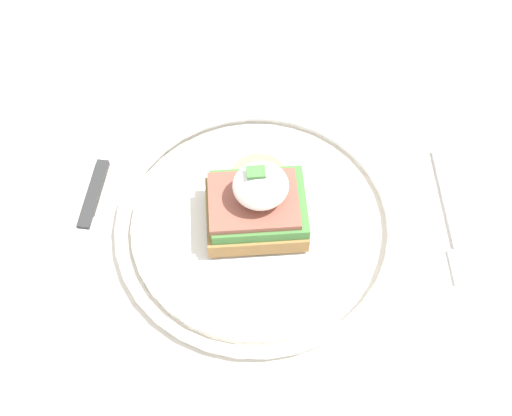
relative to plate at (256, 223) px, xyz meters
The scene contains 6 objects.
ground_plane 0.78m from the plate, 54.68° to the right, with size 6.00×6.00×0.00m, color #9E9993.
dining_table 0.13m from the plate, 54.68° to the right, with size 1.14×0.82×0.77m.
plate is the anchor object (origin of this frame).
sandwich 0.03m from the plate, 137.82° to the right, with size 0.09×0.12×0.08m.
fork 0.19m from the plate, behind, with size 0.02×0.15×0.00m.
knife 0.16m from the plate, ahead, with size 0.05×0.18×0.01m.
Camera 1 is at (-0.01, 0.35, 1.31)m, focal length 45.00 mm.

